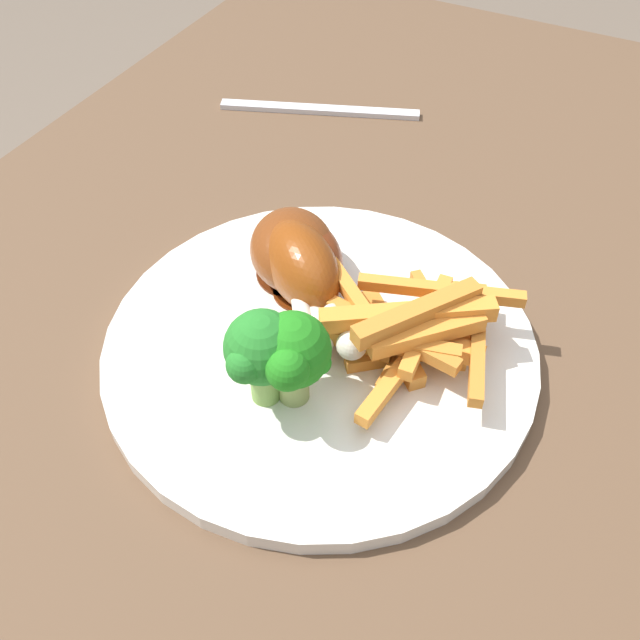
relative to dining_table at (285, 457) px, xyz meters
name	(u,v)px	position (x,y,z in m)	size (l,w,h in m)	color
dining_table	(285,457)	(0.00, 0.00, 0.00)	(1.16, 0.67, 0.71)	brown
dinner_plate	(320,347)	(-0.02, 0.02, 0.11)	(0.28, 0.28, 0.01)	white
broccoli_floret_front	(262,350)	(0.03, 0.01, 0.16)	(0.05, 0.05, 0.07)	#7EA84D
broccoli_floret_middle	(289,354)	(0.03, 0.02, 0.16)	(0.05, 0.05, 0.07)	#92A558
carrot_fries_pile	(413,329)	(-0.04, 0.07, 0.14)	(0.14, 0.13, 0.05)	orange
chicken_drumstick_near	(311,268)	(-0.06, -0.01, 0.14)	(0.11, 0.09, 0.04)	#4B1809
chicken_drumstick_far	(293,254)	(-0.07, -0.03, 0.14)	(0.12, 0.10, 0.05)	#4F1F0B
chicken_drumstick_extra	(304,269)	(-0.06, -0.01, 0.15)	(0.10, 0.11, 0.05)	#5A2209
fork	(319,110)	(-0.29, -0.12, 0.11)	(0.19, 0.01, 0.01)	silver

